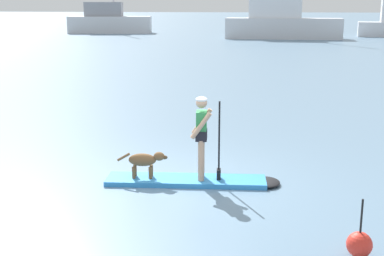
# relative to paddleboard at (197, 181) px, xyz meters

# --- Properties ---
(ground_plane) EXTENTS (400.00, 400.00, 0.00)m
(ground_plane) POSITION_rel_paddleboard_xyz_m (-0.23, -0.01, -0.05)
(ground_plane) COLOR slate
(paddleboard) EXTENTS (3.51, 0.88, 0.10)m
(paddleboard) POSITION_rel_paddleboard_xyz_m (0.00, 0.00, 0.00)
(paddleboard) COLOR #338CD8
(paddleboard) RESTS_ON ground_plane
(person_paddler) EXTENTS (0.62, 0.49, 1.66)m
(person_paddler) POSITION_rel_paddleboard_xyz_m (0.10, 0.01, 1.01)
(person_paddler) COLOR tan
(person_paddler) RESTS_ON paddleboard
(dog) EXTENTS (1.02, 0.25, 0.54)m
(dog) POSITION_rel_paddleboard_xyz_m (-1.05, -0.06, 0.40)
(dog) COLOR brown
(dog) RESTS_ON paddleboard
(moored_boat_far_starboard) EXTENTS (10.04, 4.28, 10.12)m
(moored_boat_far_starboard) POSITION_rel_paddleboard_xyz_m (-16.56, 52.38, 1.36)
(moored_boat_far_starboard) COLOR silver
(moored_boat_far_starboard) RESTS_ON ground_plane
(moored_boat_port) EXTENTS (11.60, 3.31, 11.94)m
(moored_boat_port) POSITION_rel_paddleboard_xyz_m (3.48, 44.63, 1.56)
(moored_boat_port) COLOR silver
(moored_boat_port) RESTS_ON ground_plane
(marker_buoy) EXTENTS (0.37, 0.37, 0.87)m
(marker_buoy) POSITION_rel_paddleboard_xyz_m (2.64, -2.84, 0.14)
(marker_buoy) COLOR red
(marker_buoy) RESTS_ON ground_plane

